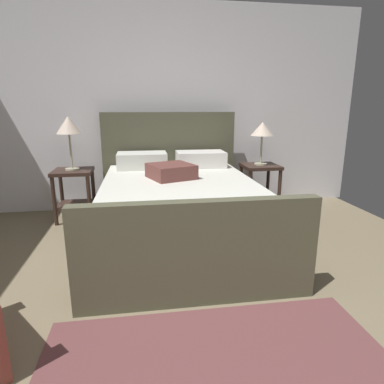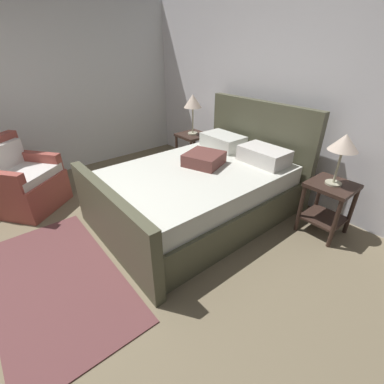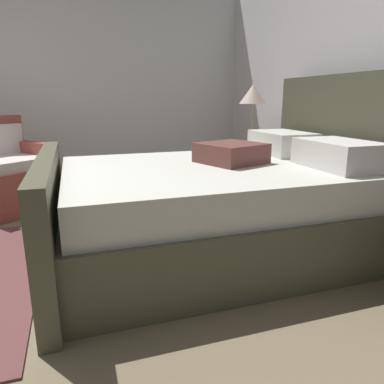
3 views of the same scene
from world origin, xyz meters
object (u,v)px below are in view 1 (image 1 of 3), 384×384
nightstand_left (74,186)px  table_lamp_left (69,127)px  bed (179,206)px  nightstand_right (260,180)px  table_lamp_right (262,131)px

nightstand_left → table_lamp_left: table_lamp_left is taller
bed → table_lamp_left: 1.59m
bed → nightstand_left: size_ratio=3.77×
nightstand_right → table_lamp_right: bearing=0.0°
nightstand_left → table_lamp_left: (-0.00, 0.00, 0.69)m
nightstand_right → table_lamp_right: size_ratio=1.14×
table_lamp_right → table_lamp_left: 2.28m
nightstand_right → table_lamp_right: 0.62m
table_lamp_right → table_lamp_left: size_ratio=0.87×
nightstand_right → nightstand_left: same height
nightstand_right → nightstand_left: size_ratio=1.00×
nightstand_right → bed: bearing=-144.8°
bed → table_lamp_left: bearing=144.3°
bed → table_lamp_right: (1.14, 0.81, 0.67)m
bed → table_lamp_right: bearing=35.2°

